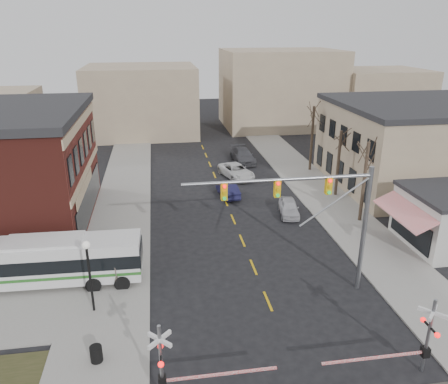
# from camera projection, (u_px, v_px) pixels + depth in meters

# --- Properties ---
(ground) EXTENTS (160.00, 160.00, 0.00)m
(ground) POSITION_uv_depth(u_px,v_px,m) (277.00, 322.00, 24.33)
(ground) COLOR black
(ground) RESTS_ON ground
(sidewalk_west) EXTENTS (5.00, 60.00, 0.12)m
(sidewalk_west) POSITION_uv_depth(u_px,v_px,m) (124.00, 199.00, 41.40)
(sidewalk_west) COLOR gray
(sidewalk_west) RESTS_ON ground
(sidewalk_east) EXTENTS (5.00, 60.00, 0.12)m
(sidewalk_east) POSITION_uv_depth(u_px,v_px,m) (315.00, 189.00, 44.14)
(sidewalk_east) COLOR gray
(sidewalk_east) RESTS_ON ground
(tan_building) EXTENTS (20.30, 15.30, 8.50)m
(tan_building) POSITION_uv_depth(u_px,v_px,m) (436.00, 143.00, 44.45)
(tan_building) COLOR gray
(tan_building) RESTS_ON ground
(tree_east_a) EXTENTS (0.28, 0.28, 6.75)m
(tree_east_a) POSITION_uv_depth(u_px,v_px,m) (364.00, 182.00, 35.68)
(tree_east_a) COLOR #382B21
(tree_east_a) RESTS_ON sidewalk_east
(tree_east_b) EXTENTS (0.28, 0.28, 6.30)m
(tree_east_b) POSITION_uv_depth(u_px,v_px,m) (338.00, 163.00, 41.34)
(tree_east_b) COLOR #382B21
(tree_east_b) RESTS_ON sidewalk_east
(tree_east_c) EXTENTS (0.28, 0.28, 7.20)m
(tree_east_c) POSITION_uv_depth(u_px,v_px,m) (312.00, 139.00, 48.59)
(tree_east_c) COLOR #382B21
(tree_east_c) RESTS_ON sidewalk_east
(transit_bus) EXTENTS (11.75, 2.89, 3.01)m
(transit_bus) POSITION_uv_depth(u_px,v_px,m) (47.00, 261.00, 27.30)
(transit_bus) COLOR silver
(transit_bus) RESTS_ON ground
(traffic_signal_mast) EXTENTS (10.97, 0.30, 8.00)m
(traffic_signal_mast) POSITION_uv_depth(u_px,v_px,m) (319.00, 206.00, 25.07)
(traffic_signal_mast) COLOR gray
(traffic_signal_mast) RESTS_ON ground
(rr_crossing_west) EXTENTS (5.60, 1.36, 4.00)m
(rr_crossing_west) POSITION_uv_depth(u_px,v_px,m) (171.00, 364.00, 18.60)
(rr_crossing_west) COLOR gray
(rr_crossing_west) RESTS_ON ground
(rr_crossing_east) EXTENTS (5.60, 1.36, 4.00)m
(rr_crossing_east) POSITION_uv_depth(u_px,v_px,m) (420.00, 338.00, 20.17)
(rr_crossing_east) COLOR gray
(rr_crossing_east) RESTS_ON ground
(street_lamp) EXTENTS (0.44, 0.44, 4.43)m
(street_lamp) POSITION_uv_depth(u_px,v_px,m) (88.00, 262.00, 24.05)
(street_lamp) COLOR black
(street_lamp) RESTS_ON sidewalk_west
(trash_bin) EXTENTS (0.60, 0.60, 0.84)m
(trash_bin) POSITION_uv_depth(u_px,v_px,m) (96.00, 354.00, 21.22)
(trash_bin) COLOR black
(trash_bin) RESTS_ON sidewalk_west
(car_a) EXTENTS (2.23, 4.13, 1.33)m
(car_a) POSITION_uv_depth(u_px,v_px,m) (289.00, 208.00, 37.97)
(car_a) COLOR #B8B7BC
(car_a) RESTS_ON ground
(car_b) EXTENTS (1.92, 4.21, 1.34)m
(car_b) POSITION_uv_depth(u_px,v_px,m) (228.00, 190.00, 42.12)
(car_b) COLOR #17173A
(car_b) RESTS_ON ground
(car_c) EXTENTS (3.81, 5.72, 1.46)m
(car_c) POSITION_uv_depth(u_px,v_px,m) (236.00, 171.00, 47.31)
(car_c) COLOR silver
(car_c) RESTS_ON ground
(car_d) EXTENTS (2.54, 5.62, 1.60)m
(car_d) POSITION_uv_depth(u_px,v_px,m) (243.00, 156.00, 52.73)
(car_d) COLOR #424348
(car_d) RESTS_ON ground
(pedestrian_near) EXTENTS (0.64, 0.79, 1.89)m
(pedestrian_near) POSITION_uv_depth(u_px,v_px,m) (117.00, 274.00, 27.05)
(pedestrian_near) COLOR #5C524A
(pedestrian_near) RESTS_ON sidewalk_west
(pedestrian_far) EXTENTS (1.04, 1.00, 1.69)m
(pedestrian_far) POSITION_uv_depth(u_px,v_px,m) (107.00, 248.00, 30.38)
(pedestrian_far) COLOR #383C62
(pedestrian_far) RESTS_ON sidewalk_west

